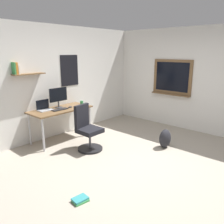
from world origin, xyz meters
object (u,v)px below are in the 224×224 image
(office_chair, at_px, (87,131))
(backpack, at_px, (165,138))
(book_stack_on_floor, at_px, (80,200))
(keyboard, at_px, (60,109))
(coffee_mug, at_px, (82,103))
(computer_mouse, at_px, (70,107))
(monitor_primary, at_px, (58,96))
(desk, at_px, (61,112))
(laptop, at_px, (44,108))

(office_chair, distance_m, backpack, 1.66)
(office_chair, height_order, book_stack_on_floor, office_chair)
(keyboard, relative_size, coffee_mug, 4.02)
(computer_mouse, distance_m, book_stack_on_floor, 2.58)
(monitor_primary, bearing_deg, office_chair, -89.82)
(monitor_primary, distance_m, backpack, 2.56)
(desk, relative_size, office_chair, 1.48)
(backpack, bearing_deg, desk, 120.86)
(desk, distance_m, book_stack_on_floor, 2.51)
(desk, xyz_separation_m, backpack, (1.20, -2.02, -0.47))
(coffee_mug, relative_size, book_stack_on_floor, 0.40)
(monitor_primary, height_order, computer_mouse, monitor_primary)
(office_chair, height_order, coffee_mug, office_chair)
(monitor_primary, xyz_separation_m, coffee_mug, (0.57, -0.14, -0.22))
(office_chair, height_order, backpack, office_chair)
(keyboard, height_order, book_stack_on_floor, keyboard)
(computer_mouse, bearing_deg, monitor_primary, 133.07)
(laptop, xyz_separation_m, computer_mouse, (0.53, -0.23, -0.04))
(book_stack_on_floor, bearing_deg, keyboard, 59.97)
(coffee_mug, bearing_deg, office_chair, -124.79)
(monitor_primary, bearing_deg, computer_mouse, -46.93)
(desk, height_order, monitor_primary, monitor_primary)
(backpack, xyz_separation_m, book_stack_on_floor, (-2.44, -0.08, -0.18))
(laptop, relative_size, keyboard, 0.84)
(laptop, xyz_separation_m, keyboard, (0.25, -0.23, -0.04))
(coffee_mug, distance_m, backpack, 2.16)
(monitor_primary, distance_m, computer_mouse, 0.36)
(laptop, height_order, book_stack_on_floor, laptop)
(desk, xyz_separation_m, office_chair, (0.04, -0.85, -0.26))
(office_chair, relative_size, laptop, 3.06)
(desk, distance_m, computer_mouse, 0.24)
(computer_mouse, distance_m, coffee_mug, 0.40)
(desk, relative_size, laptop, 4.55)
(office_chair, xyz_separation_m, book_stack_on_floor, (-1.27, -1.25, -0.38))
(desk, distance_m, monitor_primary, 0.36)
(keyboard, height_order, coffee_mug, coffee_mug)
(computer_mouse, height_order, coffee_mug, coffee_mug)
(keyboard, bearing_deg, coffee_mug, 4.23)
(desk, bearing_deg, keyboard, -130.96)
(monitor_primary, bearing_deg, laptop, 172.21)
(coffee_mug, bearing_deg, book_stack_on_floor, -131.72)
(keyboard, bearing_deg, monitor_primary, 60.42)
(monitor_primary, distance_m, book_stack_on_floor, 2.72)
(keyboard, bearing_deg, laptop, 136.45)
(desk, distance_m, backpack, 2.39)
(desk, xyz_separation_m, keyboard, (-0.07, -0.08, 0.09))
(office_chair, relative_size, book_stack_on_floor, 4.09)
(coffee_mug, distance_m, book_stack_on_floor, 2.87)
(laptop, distance_m, keyboard, 0.34)
(office_chair, xyz_separation_m, coffee_mug, (0.57, 0.82, 0.38))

